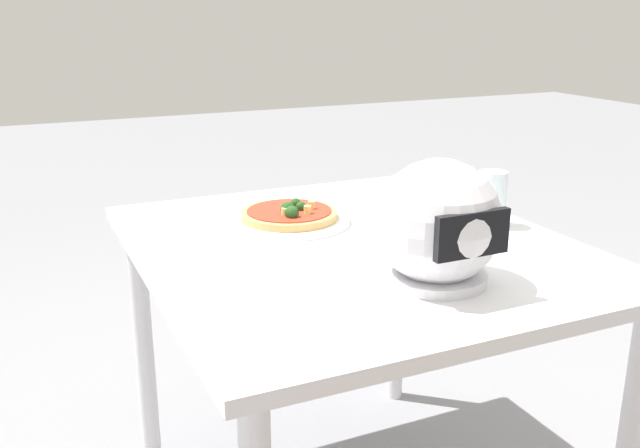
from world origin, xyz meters
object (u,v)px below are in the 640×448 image
pizza (290,214)px  motorcycle_helmet (438,225)px  dining_table (353,279)px  drinking_glass (492,199)px

pizza → motorcycle_helmet: size_ratio=0.98×
dining_table → motorcycle_helmet: (-0.04, 0.28, 0.20)m
motorcycle_helmet → drinking_glass: bearing=-141.8°
motorcycle_helmet → drinking_glass: (-0.32, -0.25, -0.05)m
motorcycle_helmet → drinking_glass: size_ratio=1.81×
dining_table → drinking_glass: drinking_glass is taller
motorcycle_helmet → pizza: bearing=-76.7°
pizza → drinking_glass: (-0.43, 0.21, 0.04)m
dining_table → motorcycle_helmet: motorcycle_helmet is taller
pizza → drinking_glass: size_ratio=1.77×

